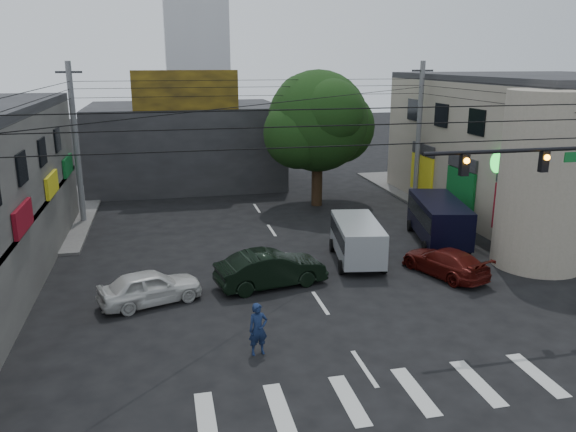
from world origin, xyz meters
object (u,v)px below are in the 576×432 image
object	(u,v)px
silver_minivan	(357,242)
traffic_officer	(258,329)
street_tree	(318,122)
navy_van	(438,221)
utility_pole_far_right	(419,134)
dark_sedan	(271,269)
white_compact	(150,287)
maroon_sedan	(445,262)
utility_pole_far_left	(76,145)
traffic_gantry	(561,190)

from	to	relation	value
silver_minivan	traffic_officer	bearing A→B (deg)	150.72
street_tree	navy_van	distance (m)	10.71
utility_pole_far_right	navy_van	size ratio (longest dim) A/B	1.56
dark_sedan	white_compact	distance (m)	4.98
traffic_officer	maroon_sedan	bearing A→B (deg)	19.25
white_compact	street_tree	bearing A→B (deg)	-55.23
street_tree	traffic_officer	xyz separation A→B (m)	(-7.05, -18.37, -4.60)
street_tree	dark_sedan	world-z (taller)	street_tree
white_compact	utility_pole_far_right	bearing A→B (deg)	-71.03
white_compact	utility_pole_far_left	bearing A→B (deg)	0.28
silver_minivan	traffic_officer	world-z (taller)	silver_minivan
traffic_gantry	utility_pole_far_left	bearing A→B (deg)	137.14
white_compact	silver_minivan	bearing A→B (deg)	-91.49
traffic_gantry	navy_van	distance (m)	9.86
white_compact	dark_sedan	bearing A→B (deg)	-99.63
navy_van	white_compact	bearing A→B (deg)	120.85
dark_sedan	white_compact	size ratio (longest dim) A/B	1.14
dark_sedan	navy_van	xyz separation A→B (m)	(9.70, 3.99, 0.35)
traffic_gantry	traffic_officer	size ratio (longest dim) A/B	4.10
utility_pole_far_right	dark_sedan	world-z (taller)	utility_pole_far_right
maroon_sedan	navy_van	xyz separation A→B (m)	(1.94, 4.44, 0.50)
utility_pole_far_left	dark_sedan	world-z (taller)	utility_pole_far_left
maroon_sedan	silver_minivan	size ratio (longest dim) A/B	0.95
utility_pole_far_left	maroon_sedan	bearing A→B (deg)	-36.41
traffic_gantry	utility_pole_far_right	world-z (taller)	utility_pole_far_right
street_tree	dark_sedan	bearing A→B (deg)	-113.40
dark_sedan	traffic_officer	distance (m)	5.71
navy_van	traffic_officer	world-z (taller)	navy_van
white_compact	navy_van	distance (m)	15.36
maroon_sedan	utility_pole_far_right	bearing A→B (deg)	-128.57
utility_pole_far_right	silver_minivan	bearing A→B (deg)	-127.47
street_tree	silver_minivan	size ratio (longest dim) A/B	1.81
dark_sedan	white_compact	xyz separation A→B (m)	(-4.94, -0.68, -0.09)
traffic_gantry	street_tree	bearing A→B (deg)	101.99
utility_pole_far_right	dark_sedan	xyz separation A→B (m)	(-12.06, -11.86, -3.83)
street_tree	traffic_officer	size ratio (longest dim) A/B	4.95
utility_pole_far_right	white_compact	world-z (taller)	utility_pole_far_right
dark_sedan	silver_minivan	distance (m)	4.97
traffic_gantry	dark_sedan	size ratio (longest dim) A/B	1.48
dark_sedan	navy_van	bearing A→B (deg)	-78.46
silver_minivan	traffic_officer	xyz separation A→B (m)	(-6.02, -7.54, -0.10)
traffic_gantry	utility_pole_far_left	xyz separation A→B (m)	(-18.32, 17.00, -0.23)
utility_pole_far_right	traffic_officer	xyz separation A→B (m)	(-13.55, -17.37, -3.72)
utility_pole_far_left	maroon_sedan	world-z (taller)	utility_pole_far_left
street_tree	silver_minivan	xyz separation A→B (m)	(-1.03, -10.83, -4.49)
utility_pole_far_left	silver_minivan	size ratio (longest dim) A/B	1.91
utility_pole_far_left	traffic_officer	xyz separation A→B (m)	(7.45, -17.37, -3.72)
white_compact	navy_van	xyz separation A→B (m)	(14.63, 4.66, 0.44)
silver_minivan	navy_van	world-z (taller)	navy_van
utility_pole_far_right	silver_minivan	size ratio (longest dim) A/B	1.91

